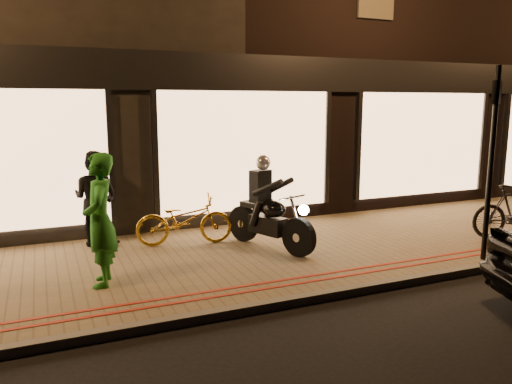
# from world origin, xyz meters

# --- Properties ---
(ground) EXTENTS (90.00, 90.00, 0.00)m
(ground) POSITION_xyz_m (0.00, 0.00, 0.00)
(ground) COLOR black
(ground) RESTS_ON ground
(sidewalk) EXTENTS (50.00, 4.00, 0.12)m
(sidewalk) POSITION_xyz_m (0.00, 2.00, 0.06)
(sidewalk) COLOR brown
(sidewalk) RESTS_ON ground
(kerb_stone) EXTENTS (50.00, 0.14, 0.12)m
(kerb_stone) POSITION_xyz_m (0.00, 0.05, 0.06)
(kerb_stone) COLOR #59544C
(kerb_stone) RESTS_ON ground
(red_kerb_lines) EXTENTS (50.00, 0.26, 0.01)m
(red_kerb_lines) POSITION_xyz_m (0.00, 0.55, 0.12)
(red_kerb_lines) COLOR maroon
(red_kerb_lines) RESTS_ON sidewalk
(building_row) EXTENTS (48.00, 10.11, 8.50)m
(building_row) POSITION_xyz_m (-0.00, 8.99, 4.25)
(building_row) COLOR black
(building_row) RESTS_ON ground
(motorcycle) EXTENTS (0.88, 1.85, 1.59)m
(motorcycle) POSITION_xyz_m (-0.34, 2.19, 0.73)
(motorcycle) COLOR black
(motorcycle) RESTS_ON sidewalk
(sign_post) EXTENTS (0.33, 0.17, 3.00)m
(sign_post) POSITION_xyz_m (2.54, 0.25, 1.80)
(sign_post) COLOR black
(sign_post) RESTS_ON sidewalk
(bicycle_gold) EXTENTS (1.75, 0.86, 0.88)m
(bicycle_gold) POSITION_xyz_m (-1.59, 2.96, 0.56)
(bicycle_gold) COLOR gold
(bicycle_gold) RESTS_ON sidewalk
(person_green) EXTENTS (0.54, 0.72, 1.80)m
(person_green) POSITION_xyz_m (-3.14, 1.49, 1.02)
(person_green) COLOR #1E6B1C
(person_green) RESTS_ON sidewalk
(person_dark) EXTENTS (1.02, 0.98, 1.65)m
(person_dark) POSITION_xyz_m (-2.99, 3.56, 0.94)
(person_dark) COLOR black
(person_dark) RESTS_ON sidewalk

